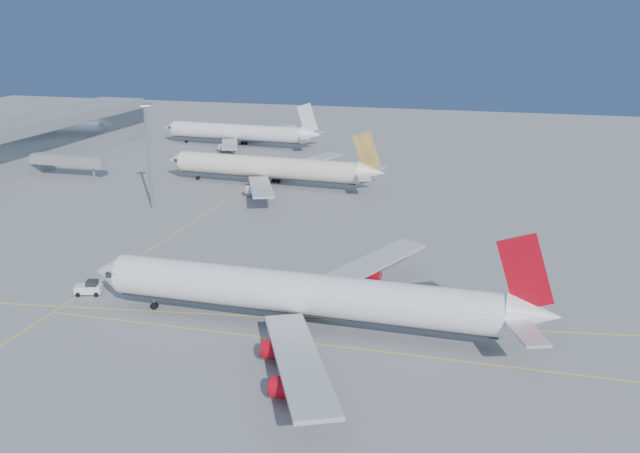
{
  "coord_description": "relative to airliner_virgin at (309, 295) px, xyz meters",
  "views": [
    {
      "loc": [
        29.09,
        -105.16,
        46.5
      ],
      "look_at": [
        -4.73,
        20.94,
        7.0
      ],
      "focal_mm": 40.0,
      "sensor_mm": 36.0,
      "label": 1
    }
  ],
  "objects": [
    {
      "name": "airliner_third",
      "position": [
        -65.83,
        141.24,
        -0.42
      ],
      "size": [
        61.89,
        56.95,
        16.6
      ],
      "rotation": [
        0.0,
        0.0,
        -0.07
      ],
      "color": "white",
      "rests_on": "ground"
    },
    {
      "name": "pushback_tug",
      "position": [
        -40.18,
        3.42,
        -4.29
      ],
      "size": [
        4.88,
        3.69,
        2.5
      ],
      "rotation": [
        0.0,
        0.0,
        0.28
      ],
      "color": "white",
      "rests_on": "ground"
    },
    {
      "name": "airliner_etihad",
      "position": [
        -35.44,
        86.84,
        -0.32
      ],
      "size": [
        64.55,
        59.54,
        16.84
      ],
      "rotation": [
        0.0,
        0.0,
        -0.06
      ],
      "color": "beige",
      "rests_on": "ground"
    },
    {
      "name": "jet_bridge",
      "position": [
        -94.81,
        81.16,
        -0.27
      ],
      "size": [
        23.6,
        3.6,
        6.9
      ],
      "color": "gray",
      "rests_on": "ground"
    },
    {
      "name": "ground",
      "position": [
        -1.7,
        9.16,
        -5.45
      ],
      "size": [
        500.0,
        500.0,
        0.0
      ],
      "primitive_type": "plane",
      "color": "slate",
      "rests_on": "ground"
    },
    {
      "name": "terminal",
      "position": [
        -116.63,
        94.16,
        2.06
      ],
      "size": [
        18.4,
        110.0,
        15.0
      ],
      "color": "gray",
      "rests_on": "ground"
    },
    {
      "name": "light_mast",
      "position": [
        -55.93,
        56.08,
        9.86
      ],
      "size": [
        2.24,
        2.24,
        25.94
      ],
      "color": "gray",
      "rests_on": "ground"
    },
    {
      "name": "taxiway_lines",
      "position": [
        -16.41,
        15.5,
        -5.44
      ],
      "size": [
        118.86,
        140.0,
        0.02
      ],
      "color": "yellow",
      "rests_on": "ground"
    },
    {
      "name": "airliner_virgin",
      "position": [
        0.0,
        0.0,
        0.0
      ],
      "size": [
        73.11,
        65.8,
        18.06
      ],
      "rotation": [
        0.0,
        0.0,
        -0.02
      ],
      "color": "white",
      "rests_on": "ground"
    }
  ]
}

